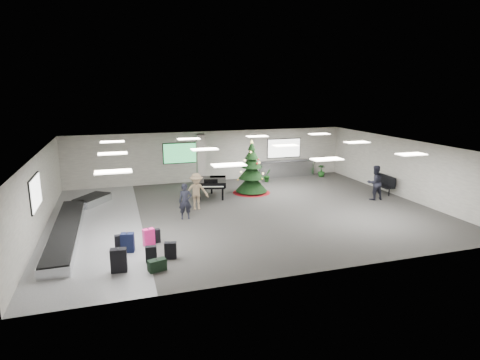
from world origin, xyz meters
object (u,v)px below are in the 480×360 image
object	(u,v)px
traveler_a	(185,201)
christmas_tree	(252,175)
baggage_carousel	(72,224)
pink_suitcase	(149,237)
potted_plant_right	(321,171)
potted_plant_left	(267,175)
traveler_b	(196,191)
service_counter	(285,169)
traveler_bench	(375,183)
grand_piano	(211,182)
bench	(384,183)

from	to	relation	value
traveler_a	christmas_tree	bearing A→B (deg)	41.97
baggage_carousel	pink_suitcase	xyz separation A→B (m)	(2.94, -2.92, 0.12)
potted_plant_right	potted_plant_left	bearing A→B (deg)	-175.88
christmas_tree	traveler_b	size ratio (longest dim) A/B	1.69
traveler_a	traveler_b	distance (m)	1.54
service_counter	christmas_tree	xyz separation A→B (m)	(-3.57, -3.35, 0.50)
christmas_tree	potted_plant_right	distance (m)	6.44
traveler_b	potted_plant_left	world-z (taller)	traveler_b
christmas_tree	potted_plant_right	bearing A→B (deg)	23.48
baggage_carousel	traveler_bench	size ratio (longest dim) A/B	5.20
traveler_bench	potted_plant_right	world-z (taller)	traveler_bench
traveler_a	traveler_bench	distance (m)	10.23
pink_suitcase	traveler_a	world-z (taller)	traveler_a
christmas_tree	potted_plant_right	size ratio (longest dim) A/B	3.67
baggage_carousel	traveler_a	bearing A→B (deg)	-2.03
baggage_carousel	grand_piano	world-z (taller)	grand_piano
pink_suitcase	traveler_bench	xyz separation A→B (m)	(12.13, 2.94, 0.61)
bench	potted_plant_right	size ratio (longest dim) A/B	1.99
baggage_carousel	traveler_a	world-z (taller)	traveler_a
baggage_carousel	grand_piano	distance (m)	7.54
service_counter	christmas_tree	distance (m)	4.93
traveler_b	service_counter	bearing A→B (deg)	41.62
service_counter	potted_plant_left	bearing A→B (deg)	-147.68
traveler_a	potted_plant_right	bearing A→B (deg)	33.86
traveler_b	christmas_tree	bearing A→B (deg)	35.36
traveler_a	traveler_b	bearing A→B (deg)	62.62
traveler_b	traveler_bench	xyz separation A→B (m)	(9.44, -1.14, 0.03)
traveler_b	baggage_carousel	bearing A→B (deg)	-164.54
pink_suitcase	traveler_bench	world-z (taller)	traveler_bench
traveler_a	traveler_b	xyz separation A→B (m)	(0.78, 1.32, 0.08)
service_counter	potted_plant_right	distance (m)	2.44
service_counter	grand_piano	xyz separation A→B (m)	(-6.00, -3.62, 0.29)
traveler_b	traveler_bench	bearing A→B (deg)	-2.97
grand_piano	traveler_b	world-z (taller)	traveler_b
service_counter	traveler_bench	distance (m)	7.09
service_counter	grand_piano	size ratio (longest dim) A/B	1.71
baggage_carousel	traveler_b	distance (m)	5.78
potted_plant_left	pink_suitcase	bearing A→B (deg)	-133.65
potted_plant_right	baggage_carousel	bearing A→B (deg)	-158.61
traveler_a	potted_plant_left	bearing A→B (deg)	46.03
traveler_b	traveler_bench	size ratio (longest dim) A/B	0.97
baggage_carousel	traveler_a	xyz separation A→B (m)	(4.84, -0.17, 0.61)
bench	traveler_bench	xyz separation A→B (m)	(-1.38, -1.01, 0.35)
pink_suitcase	traveler_a	size ratio (longest dim) A/B	0.41
christmas_tree	bench	distance (m)	7.58
traveler_a	traveler_bench	xyz separation A→B (m)	(10.23, 0.19, 0.11)
grand_piano	service_counter	bearing A→B (deg)	45.93
grand_piano	potted_plant_left	distance (m)	4.99
christmas_tree	potted_plant_left	bearing A→B (deg)	50.72
grand_piano	pink_suitcase	bearing A→B (deg)	-108.02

